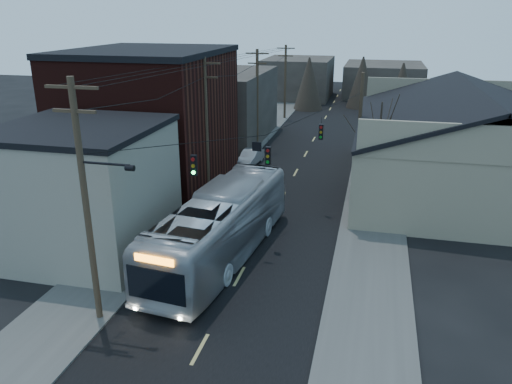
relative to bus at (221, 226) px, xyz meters
The scene contains 14 objects.
ground 10.10m from the bus, 81.22° to the right, with size 160.00×160.00×0.00m, color black.
road_surface 20.34m from the bus, 85.71° to the left, with size 9.00×110.00×0.02m, color black.
sidewalk_left 20.88m from the bus, 103.87° to the left, with size 4.00×110.00×0.12m, color #474744.
sidewalk_right 21.81m from the bus, 68.36° to the left, with size 4.00×110.00×0.12m, color #474744.
building_clapboard 7.70m from the bus, behind, with size 8.00×8.00×7.00m, color gray.
building_brick 13.63m from the bus, 129.76° to the left, with size 10.00×12.00×10.00m, color black.
building_left_far 27.44m from the bus, 106.95° to the left, with size 9.00×14.00×7.00m, color #312B27.
warehouse 21.03m from the bus, 46.32° to the left, with size 16.16×20.60×7.73m.
building_far_left 55.39m from the bus, 94.65° to the left, with size 10.00×12.00×6.00m, color #312B27.
building_far_right 60.80m from the bus, 81.95° to the left, with size 12.00×14.00×5.00m, color #312B27.
bare_tree 13.08m from the bus, 51.84° to the left, with size 0.40×0.40×7.20m, color black.
utility_lines 14.75m from the bus, 96.36° to the left, with size 11.24×45.28×10.50m.
bus is the anchor object (origin of this frame).
parked_car 17.92m from the bus, 98.97° to the left, with size 1.37×3.93×1.30m, color #989B9F.
Camera 1 is at (6.07, -13.65, 12.74)m, focal length 35.00 mm.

